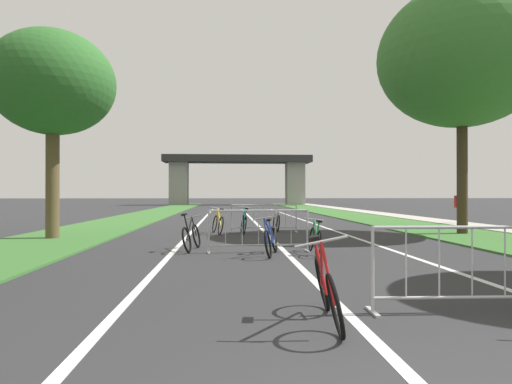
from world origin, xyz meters
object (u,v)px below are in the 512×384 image
Objects in this scene: bicycle_silver_6 at (276,222)px; crowd_barrier_third at (264,218)px; crowd_barrier_nearest at (472,269)px; bicycle_yellow_5 at (218,223)px; tree_right_cypress_far at (462,57)px; bicycle_blue_0 at (271,240)px; bicycle_black_1 at (191,236)px; tree_left_pine_near at (53,84)px; pedestrian_strolling at (460,204)px; crowd_barrier_second at (259,231)px; bicycle_teal_2 at (244,223)px; bicycle_green_3 at (315,239)px; bicycle_red_7 at (327,290)px.

crowd_barrier_third is at bearing 46.16° from bicycle_silver_6.
bicycle_yellow_5 is (-3.28, 10.68, -0.15)m from crowd_barrier_nearest.
tree_right_cypress_far is 5.18× the size of bicycle_yellow_5.
bicycle_blue_0 is 0.98× the size of bicycle_black_1.
bicycle_yellow_5 is at bearing 16.92° from tree_left_pine_near.
crowd_barrier_third is 1.55× the size of pedestrian_strolling.
tree_left_pine_near reaches higher than crowd_barrier_nearest.
pedestrian_strolling reaches higher than crowd_barrier_second.
tree_left_pine_near is at bearing -168.68° from bicycle_teal_2.
bicycle_silver_6 is (1.31, 1.13, -0.02)m from bicycle_teal_2.
crowd_barrier_nearest is 16.74m from pedestrian_strolling.
bicycle_blue_0 is at bearing -19.42° from bicycle_black_1.
crowd_barrier_nearest is 1.51× the size of bicycle_silver_6.
bicycle_green_3 is at bearing -78.67° from bicycle_yellow_5.
bicycle_silver_6 is 9.50m from pedestrian_strolling.
bicycle_teal_2 is 0.93m from bicycle_yellow_5.
tree_right_cypress_far is 13.76m from bicycle_red_7.
pedestrian_strolling is at bearing 20.22° from crowd_barrier_third.
bicycle_black_1 is 4.78m from bicycle_teal_2.
crowd_barrier_second and crowd_barrier_third have the same top height.
crowd_barrier_nearest reaches higher than bicycle_black_1.
bicycle_red_7 is at bearing 85.14° from bicycle_silver_6.
bicycle_silver_6 is at bearing 79.51° from crowd_barrier_second.
crowd_barrier_nearest is 7.24m from bicycle_black_1.
bicycle_blue_0 is (-7.27, -4.72, -5.92)m from tree_right_cypress_far.
crowd_barrier_second is 1.58× the size of bicycle_green_3.
crowd_barrier_third reaches higher than bicycle_teal_2.
crowd_barrier_third is 1.50× the size of bicycle_blue_0.
bicycle_green_3 is 6.55m from bicycle_silver_6.
tree_left_pine_near is 8.92m from bicycle_blue_0.
bicycle_black_1 is 0.99× the size of bicycle_red_7.
crowd_barrier_third reaches higher than bicycle_yellow_5.
tree_right_cypress_far is 5.19× the size of bicycle_black_1.
tree_right_cypress_far reaches higher than bicycle_blue_0.
bicycle_silver_6 is (1.14, 6.17, -0.17)m from crowd_barrier_second.
crowd_barrier_second is at bearing -96.22° from crowd_barrier_third.
bicycle_teal_2 is at bearing -72.29° from bicycle_blue_0.
crowd_barrier_second is 13.65m from pedestrian_strolling.
bicycle_silver_6 is (0.53, 0.57, -0.17)m from crowd_barrier_third.
crowd_barrier_third is (-1.58, 11.20, 0.00)m from crowd_barrier_nearest.
crowd_barrier_second is 1.56× the size of pedestrian_strolling.
bicycle_red_7 reaches higher than bicycle_silver_6.
pedestrian_strolling reaches higher than bicycle_blue_0.
bicycle_black_1 reaches higher than bicycle_silver_6.
tree_right_cypress_far reaches higher than crowd_barrier_third.
bicycle_teal_2 is at bearing 173.64° from tree_right_cypress_far.
bicycle_silver_6 is (0.90, 6.70, -0.00)m from bicycle_blue_0.
crowd_barrier_third is 1.47× the size of bicycle_yellow_5.
crowd_barrier_nearest is at bearing -68.68° from crowd_barrier_second.
tree_right_cypress_far is 9.10m from crowd_barrier_third.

